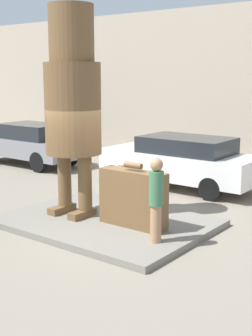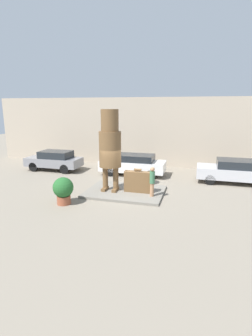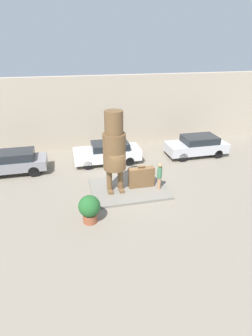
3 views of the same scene
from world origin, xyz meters
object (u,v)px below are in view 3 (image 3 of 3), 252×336
Objects in this scene: tourist at (160,175)px; planter_pot at (89,208)px; parked_car_grey at (13,162)px; parked_car_silver at (197,145)px; giant_suitcase at (141,177)px; parked_car_white at (108,152)px; statue_figure at (114,146)px.

planter_pot is at bearing -154.37° from tourist.
parked_car_silver reaches higher than parked_car_grey.
giant_suitcase is 4.24m from parked_car_white.
parked_car_white is at bearing 107.46° from giant_suitcase.
parked_car_white reaches higher than giant_suitcase.
planter_pot is at bearing 73.22° from parked_car_white.
tourist reaches higher than parked_car_silver.
parked_car_silver is (7.01, 3.95, -1.99)m from statue_figure.
statue_figure is 3.27× the size of planter_pot.
planter_pot is (-8.69, -6.36, -0.04)m from parked_car_silver.
tourist is at bearing 25.63° from planter_pot.
planter_pot is (-1.68, -2.41, -2.03)m from statue_figure.
parked_car_grey is 7.56m from planter_pot.
giant_suitcase is at bearing 107.46° from parked_car_white.
parked_car_white is at bearing 73.22° from planter_pot.
parked_car_grey is at bearing 153.20° from giant_suitcase.
statue_figure is 1.01× the size of parked_car_silver.
statue_figure is at bearing 170.52° from tourist.
parked_car_grey is 0.94× the size of parked_car_silver.
statue_figure reaches higher than giant_suitcase.
statue_figure is at bearing 29.39° from parked_car_silver.
statue_figure is 0.98× the size of parked_car_white.
parked_car_white is (-1.27, 4.04, 0.07)m from giant_suitcase.
planter_pot is (-4.16, -1.99, -0.24)m from tourist.
statue_figure is 4.61m from parked_car_white.
giant_suitcase is at bearing 150.74° from tourist.
planter_pot is (-1.97, -6.55, -0.03)m from parked_car_white.
statue_figure reaches higher than parked_car_white.
tourist is 4.62m from planter_pot.
statue_figure is 3.57m from planter_pot.
parked_car_white is 3.32× the size of planter_pot.
tourist is 5.05m from parked_car_white.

